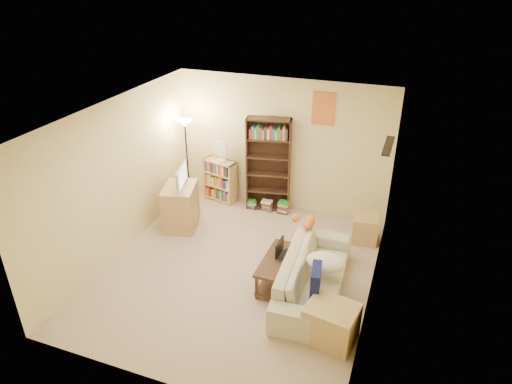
% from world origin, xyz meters
% --- Properties ---
extents(room, '(4.50, 4.54, 2.52)m').
position_xyz_m(room, '(0.00, 0.01, 1.62)').
color(room, '#CBAF98').
rests_on(room, ground).
extents(sofa, '(2.19, 1.06, 0.61)m').
position_xyz_m(sofa, '(1.22, -0.11, 0.31)').
color(sofa, beige).
rests_on(sofa, ground).
extents(navy_pillow, '(0.18, 0.42, 0.36)m').
position_xyz_m(navy_pillow, '(1.35, -0.56, 0.58)').
color(navy_pillow, '#121950').
rests_on(navy_pillow, sofa).
extents(cream_blanket, '(0.56, 0.40, 0.24)m').
position_xyz_m(cream_blanket, '(1.37, -0.05, 0.52)').
color(cream_blanket, white).
rests_on(cream_blanket, sofa).
extents(tabby_cat, '(0.48, 0.19, 0.17)m').
position_xyz_m(tabby_cat, '(0.90, 0.68, 0.69)').
color(tabby_cat, orange).
rests_on(tabby_cat, sofa).
extents(coffee_table, '(0.56, 1.00, 0.44)m').
position_xyz_m(coffee_table, '(0.75, -0.09, 0.29)').
color(coffee_table, '#492E1C').
rests_on(coffee_table, ground).
extents(laptop, '(0.37, 0.29, 0.03)m').
position_xyz_m(laptop, '(0.81, 0.01, 0.45)').
color(laptop, black).
rests_on(laptop, coffee_table).
extents(laptop_screen, '(0.02, 0.33, 0.22)m').
position_xyz_m(laptop_screen, '(0.67, 0.01, 0.57)').
color(laptop_screen, white).
rests_on(laptop_screen, laptop).
extents(mug, '(0.13, 0.13, 0.10)m').
position_xyz_m(mug, '(0.93, -0.41, 0.49)').
color(mug, silver).
rests_on(mug, coffee_table).
extents(tv_remote, '(0.10, 0.18, 0.02)m').
position_xyz_m(tv_remote, '(0.86, 0.24, 0.45)').
color(tv_remote, black).
rests_on(tv_remote, coffee_table).
extents(tv_stand, '(0.70, 0.85, 0.79)m').
position_xyz_m(tv_stand, '(-1.44, 0.88, 0.39)').
color(tv_stand, tan).
rests_on(tv_stand, ground).
extents(television, '(0.70, 0.42, 0.38)m').
position_xyz_m(television, '(-1.44, 0.88, 0.97)').
color(television, black).
rests_on(television, tv_stand).
extents(tall_bookshelf, '(0.85, 0.42, 1.80)m').
position_xyz_m(tall_bookshelf, '(-0.20, 2.05, 0.95)').
color(tall_bookshelf, '#3A1F16').
rests_on(tall_bookshelf, ground).
extents(short_bookshelf, '(0.70, 0.41, 0.85)m').
position_xyz_m(short_bookshelf, '(-1.19, 2.05, 0.42)').
color(short_bookshelf, '#DEB26C').
rests_on(short_bookshelf, ground).
extents(desk_fan, '(0.30, 0.17, 0.43)m').
position_xyz_m(desk_fan, '(-1.14, 2.01, 1.08)').
color(desk_fan, white).
rests_on(desk_fan, short_bookshelf).
extents(floor_lamp, '(0.29, 0.29, 1.71)m').
position_xyz_m(floor_lamp, '(-1.70, 1.69, 1.37)').
color(floor_lamp, black).
rests_on(floor_lamp, ground).
extents(side_table, '(0.46, 0.46, 0.47)m').
position_xyz_m(side_table, '(1.72, 1.52, 0.23)').
color(side_table, tan).
rests_on(side_table, ground).
extents(end_cabinet, '(0.70, 0.61, 0.51)m').
position_xyz_m(end_cabinet, '(1.65, -0.93, 0.26)').
color(end_cabinet, tan).
rests_on(end_cabinet, ground).
extents(book_stacks, '(0.84, 0.19, 0.25)m').
position_xyz_m(book_stacks, '(-0.14, 1.94, 0.11)').
color(book_stacks, red).
rests_on(book_stacks, ground).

